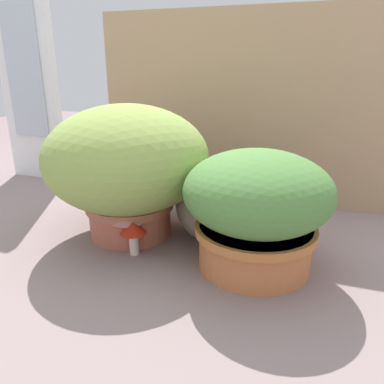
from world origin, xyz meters
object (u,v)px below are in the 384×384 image
(grass_planter, at_px, (127,164))
(cat, at_px, (204,204))
(leafy_planter, at_px, (257,207))
(mushroom_ornament_red, at_px, (133,231))
(mushroom_ornament_pink, at_px, (128,217))

(grass_planter, height_order, cat, grass_planter)
(grass_planter, height_order, leafy_planter, grass_planter)
(grass_planter, bearing_deg, cat, 10.05)
(grass_planter, xyz_separation_m, mushroom_ornament_red, (0.08, -0.14, -0.17))
(grass_planter, distance_m, leafy_planter, 0.46)
(mushroom_ornament_red, bearing_deg, cat, 46.86)
(cat, distance_m, mushroom_ornament_pink, 0.25)
(grass_planter, xyz_separation_m, leafy_planter, (0.45, -0.08, -0.06))
(grass_planter, distance_m, mushroom_ornament_pink, 0.18)
(leafy_planter, relative_size, mushroom_ornament_red, 3.87)
(mushroom_ornament_red, bearing_deg, grass_planter, 121.57)
(cat, height_order, mushroom_ornament_red, cat)
(grass_planter, relative_size, mushroom_ornament_red, 5.03)
(leafy_planter, relative_size, cat, 1.11)
(leafy_planter, height_order, mushroom_ornament_red, leafy_planter)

